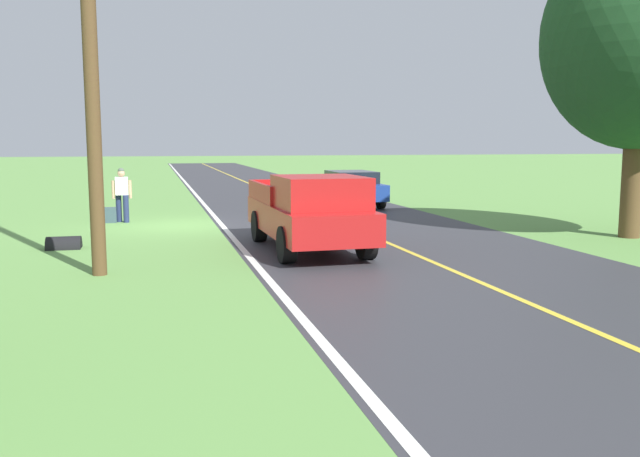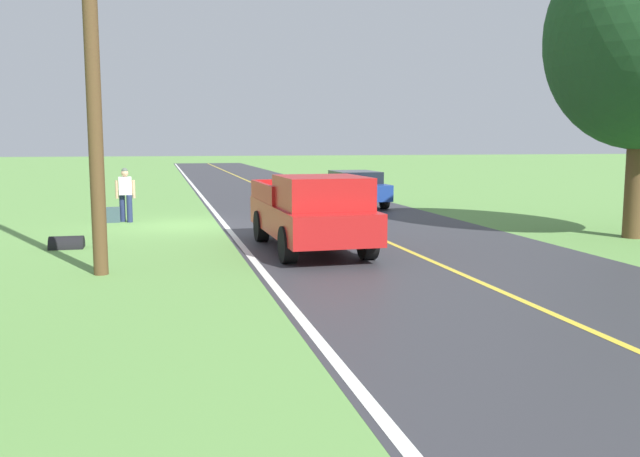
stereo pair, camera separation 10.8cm
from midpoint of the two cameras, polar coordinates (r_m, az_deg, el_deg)
ground_plane at (r=21.19m, az=-11.44°, el=0.26°), size 200.00×200.00×0.00m
road_surface at (r=21.96m, az=1.80°, el=0.65°), size 7.87×120.00×0.00m
lane_edge_line at (r=21.28m, az=-8.00°, el=0.38°), size 0.16×117.60×0.00m
lane_centre_line at (r=21.96m, az=1.80°, el=0.66°), size 0.14×117.60×0.00m
hitchhiker_walking at (r=22.48m, az=-16.09°, el=3.03°), size 0.62×0.51×1.75m
suitcase_carried at (r=22.47m, az=-17.09°, el=1.12°), size 0.47×0.22×0.50m
pickup_truck_passing at (r=15.83m, az=-0.46°, el=1.54°), size 2.19×5.44×1.82m
sedan_near_oncoming at (r=27.03m, az=3.01°, el=3.52°), size 1.95×4.41×1.41m
utility_pole_roadside at (r=13.72m, az=-18.66°, el=15.02°), size 0.28×0.28×8.99m
drainage_culvert at (r=17.47m, az=-20.56°, el=-1.58°), size 0.80×0.60×0.60m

